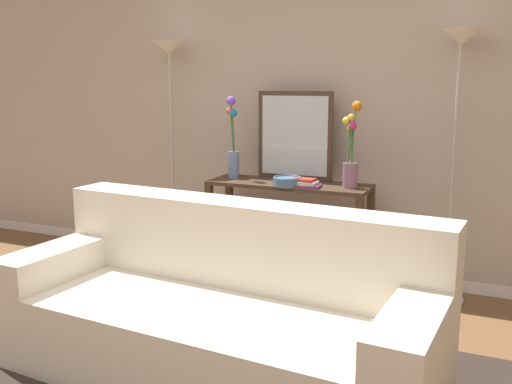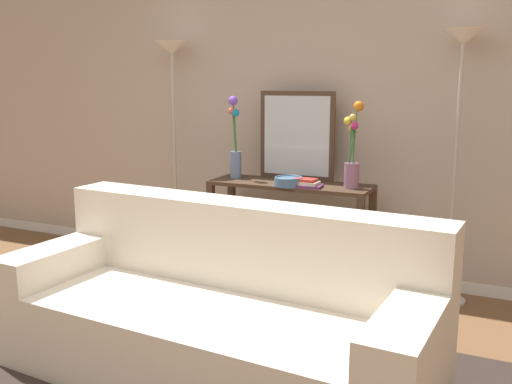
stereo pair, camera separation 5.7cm
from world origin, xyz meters
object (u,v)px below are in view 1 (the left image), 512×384
object	(u,v)px
floor_lamp_right	(458,91)
book_stack	(305,183)
couch	(221,318)
console_table	(288,214)
vase_tall_flowers	(233,144)
book_row_under_console	(244,269)
vase_short_flowers	(351,156)
fruit_bowl	(287,181)
wall_mirror	(295,136)
floor_lamp_left	(170,91)

from	to	relation	value
floor_lamp_right	book_stack	world-z (taller)	floor_lamp_right
couch	console_table	distance (m)	1.47
couch	vase_tall_flowers	size ratio (longest dim) A/B	3.64
couch	console_table	size ratio (longest dim) A/B	1.89
couch	book_row_under_console	distance (m)	1.57
couch	vase_short_flowers	size ratio (longest dim) A/B	3.78
book_row_under_console	fruit_bowl	bearing A→B (deg)	-17.23
vase_short_flowers	wall_mirror	bearing A→B (deg)	159.48
vase_tall_flowers	vase_short_flowers	bearing A→B (deg)	-1.98
floor_lamp_left	book_stack	world-z (taller)	floor_lamp_left
book_stack	floor_lamp_left	bearing A→B (deg)	169.53
couch	vase_short_flowers	xyz separation A→B (m)	(0.29, 1.43, 0.69)
console_table	vase_tall_flowers	distance (m)	0.69
vase_short_flowers	book_row_under_console	size ratio (longest dim) A/B	2.51
couch	fruit_bowl	xyz separation A→B (m)	(-0.14, 1.32, 0.50)
book_stack	book_row_under_console	world-z (taller)	book_stack
vase_tall_flowers	fruit_bowl	world-z (taller)	vase_tall_flowers
vase_tall_flowers	fruit_bowl	size ratio (longest dim) A/B	3.03
floor_lamp_right	wall_mirror	world-z (taller)	floor_lamp_right
couch	fruit_bowl	bearing A→B (deg)	96.09
couch	book_stack	bearing A→B (deg)	90.40
couch	book_stack	distance (m)	1.42
floor_lamp_left	vase_short_flowers	world-z (taller)	floor_lamp_left
console_table	floor_lamp_left	world-z (taller)	floor_lamp_left
book_stack	floor_lamp_right	bearing A→B (deg)	13.41
couch	floor_lamp_right	bearing A→B (deg)	58.39
fruit_bowl	vase_short_flowers	bearing A→B (deg)	14.30
vase_tall_flowers	book_stack	world-z (taller)	vase_tall_flowers
book_stack	vase_short_flowers	bearing A→B (deg)	18.34
console_table	wall_mirror	xyz separation A→B (m)	(-0.02, 0.16, 0.57)
floor_lamp_right	book_stack	size ratio (longest dim) A/B	8.62
floor_lamp_left	wall_mirror	bearing A→B (deg)	2.72
couch	wall_mirror	xyz separation A→B (m)	(-0.20, 1.61, 0.80)
vase_short_flowers	book_row_under_console	world-z (taller)	vase_short_flowers
floor_lamp_right	floor_lamp_left	bearing A→B (deg)	180.00
floor_lamp_left	book_row_under_console	size ratio (longest dim) A/B	7.59
couch	fruit_bowl	size ratio (longest dim) A/B	11.02
wall_mirror	book_stack	bearing A→B (deg)	-56.42
wall_mirror	vase_tall_flowers	world-z (taller)	wall_mirror
console_table	floor_lamp_left	bearing A→B (deg)	173.95
floor_lamp_left	console_table	bearing A→B (deg)	-6.05
floor_lamp_left	book_stack	size ratio (longest dim) A/B	8.54
floor_lamp_left	vase_tall_flowers	world-z (taller)	floor_lamp_left
wall_mirror	fruit_bowl	world-z (taller)	wall_mirror
floor_lamp_right	vase_tall_flowers	distance (m)	1.66
console_table	wall_mirror	size ratio (longest dim) A/B	1.81
floor_lamp_left	vase_short_flowers	bearing A→B (deg)	-4.86
wall_mirror	vase_short_flowers	bearing A→B (deg)	-20.52
floor_lamp_right	wall_mirror	size ratio (longest dim) A/B	2.77
couch	book_row_under_console	world-z (taller)	couch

